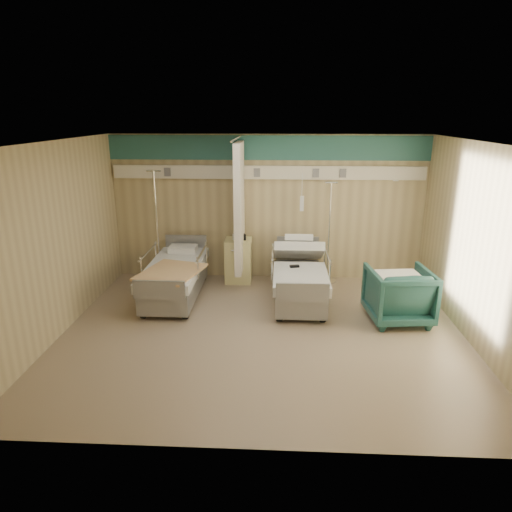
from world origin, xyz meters
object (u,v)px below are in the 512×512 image
Objects in this scene: bed_left at (175,281)px; bedside_cabinet at (238,260)px; iv_stand_left at (159,260)px; iv_stand_right at (328,262)px; visitor_armchair at (398,295)px; bed_right at (299,283)px.

bed_left is 2.54× the size of bedside_cabinet.
iv_stand_left is at bearing -175.78° from bedside_cabinet.
bedside_cabinet is at bearing -178.06° from iv_stand_right.
iv_stand_right is (-0.94, 1.70, -0.03)m from visitor_armchair.
bed_left is at bearing -160.99° from iv_stand_right.
iv_stand_left is at bearing -25.97° from visitor_armchair.
iv_stand_right is (0.58, 0.96, 0.09)m from bed_right.
bedside_cabinet reaches higher than bed_right.
iv_stand_left reaches higher than iv_stand_right.
iv_stand_left is (-4.21, 1.53, 0.01)m from visitor_armchair.
visitor_armchair is at bearing -25.93° from bed_right.
bedside_cabinet is at bearing 40.60° from bed_left.
visitor_armchair is at bearing -19.98° from iv_stand_left.
visitor_armchair is (1.53, -0.74, 0.12)m from bed_right.
iv_stand_right reaches higher than bed_left.
bed_right is 2.26× the size of visitor_armchair.
iv_stand_right is at bearing -66.94° from visitor_armchair.
bed_right is at bearing -121.28° from iv_stand_right.
iv_stand_left reaches higher than visitor_armchair.
iv_stand_left is (-2.68, 0.79, 0.13)m from bed_right.
bedside_cabinet is 1.73m from iv_stand_right.
bedside_cabinet is at bearing 4.22° from iv_stand_left.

